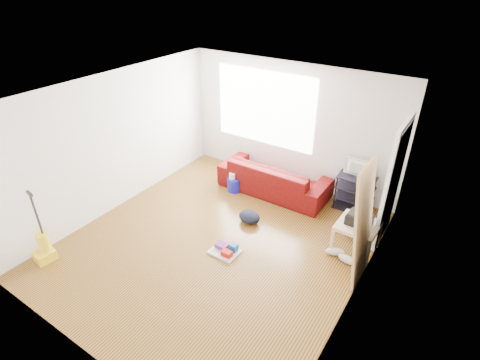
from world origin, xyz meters
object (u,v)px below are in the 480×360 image
Objects in this scene: sofa at (273,191)px; cleaning_tray at (226,250)px; vacuum at (44,248)px; bucket at (234,190)px; backpack at (249,222)px; side_table at (358,228)px; tv_stand at (355,193)px.

sofa is 4.86× the size of cleaning_tray.
vacuum is (-2.26, -1.67, 0.18)m from cleaning_tray.
bucket is at bearing 31.52° from sofa.
sofa is at bearing 103.54° from backpack.
cleaning_tray is 0.38× the size of vacuum.
backpack is at bearing 97.50° from sofa.
side_table reaches higher than bucket.
bucket is at bearing 170.69° from side_table.
vacuum is (-3.95, -2.90, -0.20)m from side_table.
tv_stand is at bearing 56.48° from vacuum.
tv_stand is 2.68m from cleaning_tray.
tv_stand is 1.54× the size of cleaning_tray.
tv_stand is 1.11× the size of side_table.
tv_stand is 1.76× the size of backpack.
vacuum reaches higher than backpack.
side_table is 2.23× the size of bucket.
sofa reaches higher than bucket.
bucket is 0.62× the size of cleaning_tray.
tv_stand reaches higher than side_table.
cleaning_tray is 0.92m from backpack.
cleaning_tray is at bearing -121.60° from tv_stand.
sofa is at bearing 31.52° from bucket.
sofa is 2.19m from side_table.
side_table is (0.42, -1.12, 0.07)m from tv_stand.
cleaning_tray is (0.28, -2.07, 0.05)m from sofa.
backpack is at bearing 58.24° from vacuum.
tv_stand is 1.20m from side_table.
side_table is 1.39× the size of cleaning_tray.
tv_stand reaches higher than sofa.
bucket is at bearing 120.20° from cleaning_tray.
tv_stand is at bearing 110.38° from side_table.
side_table reaches higher than backpack.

